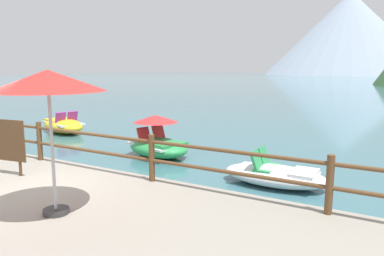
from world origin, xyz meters
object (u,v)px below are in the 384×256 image
object	(u,v)px
sign_board	(3,141)
pedal_boat_3	(158,142)
beach_umbrella	(48,83)
pedal_boat_2	(275,175)
pedal_boat_4	(63,125)

from	to	relation	value
sign_board	pedal_boat_3	distance (m)	4.44
beach_umbrella	pedal_boat_2	world-z (taller)	beach_umbrella
beach_umbrella	pedal_boat_4	size ratio (longest dim) A/B	0.82
pedal_boat_3	pedal_boat_4	size ratio (longest dim) A/B	0.90
sign_board	pedal_boat_4	bearing A→B (deg)	130.10
pedal_boat_4	sign_board	bearing A→B (deg)	-49.90
sign_board	pedal_boat_2	distance (m)	5.99
beach_umbrella	pedal_boat_3	size ratio (longest dim) A/B	0.91
pedal_boat_2	pedal_boat_3	bearing A→B (deg)	166.77
pedal_boat_2	pedal_boat_4	distance (m)	9.95
beach_umbrella	pedal_boat_4	xyz separation A→B (m)	(-7.51, 6.64, -2.13)
beach_umbrella	pedal_boat_2	bearing A→B (deg)	63.42
sign_board	pedal_boat_2	world-z (taller)	sign_board
pedal_boat_4	pedal_boat_3	bearing A→B (deg)	-13.80
sign_board	beach_umbrella	bearing A→B (deg)	-19.30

